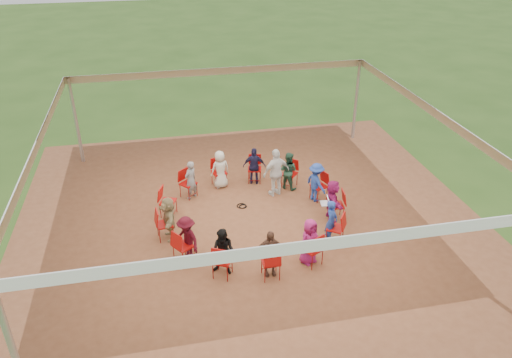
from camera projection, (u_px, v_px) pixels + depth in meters
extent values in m
plane|color=#2B4B17|center=(251.00, 222.00, 14.08)|extent=(80.00, 80.00, 0.00)
plane|color=brown|center=(251.00, 222.00, 14.07)|extent=(13.00, 13.00, 0.00)
cylinder|color=#B2B2B7|center=(12.00, 346.00, 8.16)|extent=(0.12, 0.12, 3.00)
cylinder|color=#B2B2B7|center=(76.00, 121.00, 16.75)|extent=(0.12, 0.12, 3.00)
cylinder|color=#B2B2B7|center=(356.00, 101.00, 18.56)|extent=(0.12, 0.12, 3.00)
plane|color=white|center=(251.00, 124.00, 12.64)|extent=(10.30, 10.30, 0.00)
cube|color=white|center=(311.00, 246.00, 8.27)|extent=(10.30, 0.03, 0.24)
cube|color=white|center=(221.00, 71.00, 17.12)|extent=(10.30, 0.03, 0.24)
cube|color=white|center=(37.00, 145.00, 11.77)|extent=(0.03, 10.30, 0.24)
cube|color=white|center=(435.00, 113.00, 13.63)|extent=(0.03, 10.30, 0.24)
imported|color=#9B1A60|center=(332.00, 200.00, 13.95)|extent=(0.56, 1.18, 1.23)
imported|color=navy|center=(316.00, 182.00, 14.86)|extent=(0.65, 0.88, 1.23)
imported|color=#224834|center=(288.00, 171.00, 15.52)|extent=(0.67, 0.65, 1.23)
imported|color=#1B1A39|center=(254.00, 166.00, 15.78)|extent=(0.79, 0.53, 1.23)
imported|color=beige|center=(220.00, 169.00, 15.59)|extent=(0.66, 0.47, 1.23)
imported|color=gray|center=(191.00, 180.00, 14.98)|extent=(0.53, 0.52, 1.23)
imported|color=#988559|center=(169.00, 218.00, 13.14)|extent=(0.56, 1.18, 1.23)
imported|color=#400813|center=(187.00, 239.00, 12.33)|extent=(0.77, 0.88, 1.23)
imported|color=black|center=(224.00, 252.00, 11.85)|extent=(0.69, 0.58, 1.23)
imported|color=brown|center=(270.00, 253.00, 11.82)|extent=(0.72, 0.37, 1.23)
imported|color=#9B1A60|center=(309.00, 241.00, 12.23)|extent=(0.69, 0.57, 1.23)
imported|color=navy|center=(331.00, 222.00, 13.00)|extent=(0.50, 0.53, 1.23)
imported|color=silver|center=(276.00, 172.00, 15.08)|extent=(1.00, 0.72, 1.53)
torus|color=black|center=(241.00, 206.00, 14.82)|extent=(0.36, 0.36, 0.03)
torus|color=black|center=(243.00, 206.00, 14.80)|extent=(0.29, 0.29, 0.03)
cube|color=#B7B7BC|center=(324.00, 203.00, 13.97)|extent=(0.26, 0.34, 0.01)
cube|color=#B7B7BC|center=(329.00, 200.00, 13.93)|extent=(0.11, 0.32, 0.21)
cube|color=#CCE0FF|center=(328.00, 200.00, 13.93)|extent=(0.08, 0.28, 0.17)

